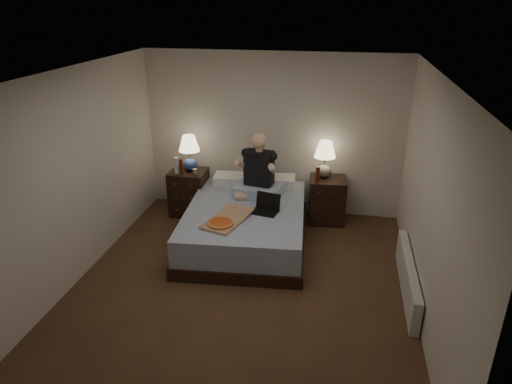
% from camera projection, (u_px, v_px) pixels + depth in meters
% --- Properties ---
extents(floor, '(4.00, 4.50, 0.00)m').
position_uv_depth(floor, '(242.00, 285.00, 5.51)').
color(floor, brown).
rests_on(floor, ground).
extents(ceiling, '(4.00, 4.50, 0.00)m').
position_uv_depth(ceiling, '(239.00, 74.00, 4.53)').
color(ceiling, white).
rests_on(ceiling, ground).
extents(wall_back, '(4.00, 0.00, 2.50)m').
position_uv_depth(wall_back, '(272.00, 135.00, 7.05)').
color(wall_back, white).
rests_on(wall_back, ground).
extents(wall_front, '(4.00, 0.00, 2.50)m').
position_uv_depth(wall_front, '(165.00, 322.00, 2.99)').
color(wall_front, white).
rests_on(wall_front, ground).
extents(wall_left, '(0.00, 4.50, 2.50)m').
position_uv_depth(wall_left, '(75.00, 178.00, 5.37)').
color(wall_left, white).
rests_on(wall_left, ground).
extents(wall_right, '(0.00, 4.50, 2.50)m').
position_uv_depth(wall_right, '(431.00, 205.00, 4.67)').
color(wall_right, white).
rests_on(wall_right, ground).
extents(bed, '(1.76, 2.25, 0.53)m').
position_uv_depth(bed, '(246.00, 225.00, 6.39)').
color(bed, '#516FA3').
rests_on(bed, floor).
extents(nightstand_left, '(0.56, 0.51, 0.72)m').
position_uv_depth(nightstand_left, '(189.00, 192.00, 7.22)').
color(nightstand_left, black).
rests_on(nightstand_left, floor).
extents(nightstand_right, '(0.58, 0.53, 0.70)m').
position_uv_depth(nightstand_right, '(327.00, 200.00, 6.97)').
color(nightstand_right, black).
rests_on(nightstand_right, floor).
extents(lamp_left, '(0.37, 0.37, 0.56)m').
position_uv_depth(lamp_left, '(190.00, 153.00, 7.01)').
color(lamp_left, '#2A4A9C').
rests_on(lamp_left, nightstand_left).
extents(lamp_right, '(0.39, 0.39, 0.56)m').
position_uv_depth(lamp_right, '(325.00, 159.00, 6.80)').
color(lamp_right, gray).
rests_on(lamp_right, nightstand_right).
extents(water_bottle, '(0.07, 0.07, 0.25)m').
position_uv_depth(water_bottle, '(176.00, 165.00, 6.95)').
color(water_bottle, silver).
rests_on(water_bottle, nightstand_left).
extents(soda_can, '(0.07, 0.07, 0.10)m').
position_uv_depth(soda_can, '(195.00, 172.00, 6.90)').
color(soda_can, '#A4A39F').
rests_on(soda_can, nightstand_left).
extents(beer_bottle_left, '(0.06, 0.06, 0.23)m').
position_uv_depth(beer_bottle_left, '(181.00, 166.00, 6.95)').
color(beer_bottle_left, '#511E0B').
rests_on(beer_bottle_left, nightstand_left).
extents(beer_bottle_right, '(0.06, 0.06, 0.23)m').
position_uv_depth(beer_bottle_right, '(318.00, 174.00, 6.70)').
color(beer_bottle_right, '#561E0C').
rests_on(beer_bottle_right, nightstand_right).
extents(person, '(0.74, 0.63, 0.93)m').
position_uv_depth(person, '(258.00, 166.00, 6.48)').
color(person, black).
rests_on(person, bed).
extents(laptop, '(0.39, 0.35, 0.24)m').
position_uv_depth(laptop, '(265.00, 205.00, 6.10)').
color(laptop, black).
rests_on(laptop, bed).
extents(pizza_box, '(0.60, 0.84, 0.08)m').
position_uv_depth(pizza_box, '(220.00, 224.00, 5.76)').
color(pizza_box, tan).
rests_on(pizza_box, bed).
extents(radiator, '(0.10, 1.60, 0.40)m').
position_uv_depth(radiator, '(408.00, 277.00, 5.31)').
color(radiator, silver).
rests_on(radiator, floor).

